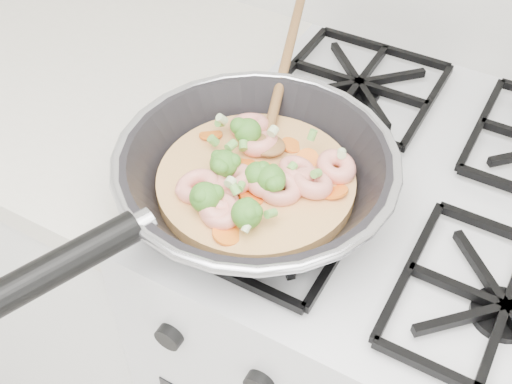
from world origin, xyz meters
The scene contains 3 objects.
stove centered at (0.00, 1.70, 0.46)m, with size 0.60×0.60×0.92m.
counter_left centered at (-0.80, 1.70, 0.45)m, with size 1.00×0.60×0.90m.
skillet centered at (-0.17, 1.55, 0.96)m, with size 0.35×0.64×0.11m.
Camera 1 is at (0.11, 1.07, 1.50)m, focal length 44.62 mm.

